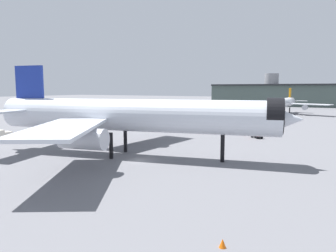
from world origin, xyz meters
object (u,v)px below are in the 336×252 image
Objects in this scene: airliner_near_gate at (129,116)px; baggage_tug_wing at (257,134)px; baggage_cart_trailing at (43,132)px; traffic_cone_near_nose at (223,243)px; airliner_far_taxiway at (284,103)px.

airliner_near_gate is 18.23× the size of baggage_tug_wing.
baggage_cart_trailing is (-53.47, -24.59, 0.00)m from baggage_tug_wing.
baggage_tug_wing is at bearing 52.27° from airliner_near_gate.
baggage_tug_wing reaches higher than traffic_cone_near_nose.
baggage_tug_wing is 4.50× the size of traffic_cone_near_nose.
airliner_far_taxiway reaches higher than baggage_cart_trailing.
baggage_cart_trailing reaches higher than traffic_cone_near_nose.
airliner_far_taxiway is 144.17m from traffic_cone_near_nose.
baggage_cart_trailing is at bearing 67.87° from baggage_tug_wing.
airliner_far_taxiway reaches higher than traffic_cone_near_nose.
airliner_near_gate is 1.30× the size of airliner_far_taxiway.
baggage_cart_trailing is 3.72× the size of traffic_cone_near_nose.
traffic_cone_near_nose is (16.33, -143.14, -5.55)m from airliner_far_taxiway.
traffic_cone_near_nose is (27.70, -25.77, -7.53)m from airliner_near_gate.
airliner_near_gate is 22.05× the size of baggage_cart_trailing.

